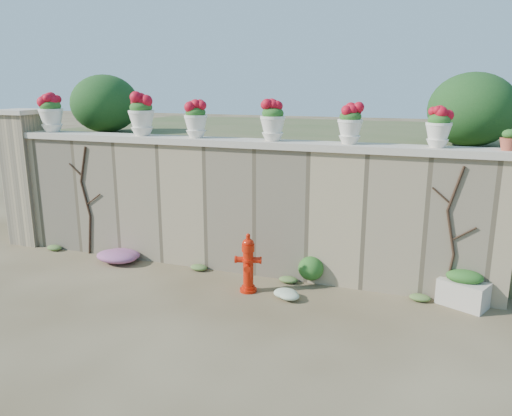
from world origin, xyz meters
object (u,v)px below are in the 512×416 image
at_px(urn_pot_0, 51,113).
at_px(terracotta_pot, 509,141).
at_px(fire_hydrant, 248,263).
at_px(planter_box, 463,289).

xyz_separation_m(urn_pot_0, terracotta_pot, (7.25, 0.00, -0.20)).
bearing_deg(fire_hydrant, urn_pot_0, 153.95).
height_order(fire_hydrant, planter_box, fire_hydrant).
bearing_deg(planter_box, terracotta_pot, 60.27).
distance_m(urn_pot_0, terracotta_pot, 7.25).
bearing_deg(fire_hydrant, planter_box, -4.06).
relative_size(fire_hydrant, terracotta_pot, 3.36).
xyz_separation_m(fire_hydrant, planter_box, (2.90, 0.54, -0.20)).
bearing_deg(terracotta_pot, planter_box, -144.17).
distance_m(fire_hydrant, terracotta_pot, 3.80).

